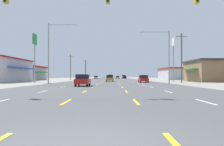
{
  "coord_description": "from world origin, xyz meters",
  "views": [
    {
      "loc": [
        0.54,
        -4.28,
        1.3
      ],
      "look_at": [
        0.49,
        68.51,
        2.34
      ],
      "focal_mm": 35.88,
      "sensor_mm": 36.0,
      "label": 1
    }
  ],
  "objects": [
    {
      "name": "storefront_right_row_2",
      "position": [
        25.83,
        81.8,
        2.24
      ],
      "size": [
        12.05,
        18.24,
        4.45
      ],
      "color": "#B2B2B7",
      "rests_on": "ground"
    },
    {
      "name": "suv_far_right_distant_b",
      "position": [
        7.24,
        124.05,
        1.03
      ],
      "size": [
        1.98,
        4.9,
        1.98
      ],
      "color": "#B28C33",
      "rests_on": "ground"
    },
    {
      "name": "lot_apron_right",
      "position": [
        24.75,
        66.0,
        0.0
      ],
      "size": [
        28.0,
        440.0,
        0.01
      ],
      "primitive_type": "cube",
      "color": "gray",
      "rests_on": "ground"
    },
    {
      "name": "utility_pole_left_row_1",
      "position": [
        -14.4,
        76.0,
        4.74
      ],
      "size": [
        2.2,
        0.26,
        9.1
      ],
      "color": "brown",
      "rests_on": "ground"
    },
    {
      "name": "utility_pole_left_row_2",
      "position": [
        -12.89,
        108.21,
        4.97
      ],
      "size": [
        2.2,
        0.26,
        9.55
      ],
      "color": "brown",
      "rests_on": "ground"
    },
    {
      "name": "utility_pole_right_row_0",
      "position": [
        14.0,
        38.84,
        5.0
      ],
      "size": [
        2.2,
        0.26,
        9.61
      ],
      "color": "brown",
      "rests_on": "ground"
    },
    {
      "name": "streetlight_left_row_0",
      "position": [
        -9.59,
        33.24,
        6.02
      ],
      "size": [
        5.15,
        0.26,
        10.23
      ],
      "color": "gray",
      "rests_on": "ground"
    },
    {
      "name": "storefront_right_row_1",
      "position": [
        23.6,
        48.37,
        2.56
      ],
      "size": [
        10.32,
        12.45,
        5.07
      ],
      "color": "#8C6B4C",
      "rests_on": "ground"
    },
    {
      "name": "sedan_inner_right_farthest",
      "position": [
        3.36,
        111.19,
        0.76
      ],
      "size": [
        1.8,
        4.5,
        1.46
      ],
      "color": "#B28C33",
      "rests_on": "ground"
    },
    {
      "name": "sedan_center_turn_far",
      "position": [
        0.14,
        101.57,
        0.76
      ],
      "size": [
        1.8,
        4.5,
        1.46
      ],
      "color": "black",
      "rests_on": "ground"
    },
    {
      "name": "pole_sign_right_row_1",
      "position": [
        14.41,
        45.98,
        7.47
      ],
      "size": [
        0.24,
        1.97,
        9.95
      ],
      "color": "gray",
      "rests_on": "ground"
    },
    {
      "name": "hatchback_far_right_distant_a",
      "position": [
        7.1,
        111.68,
        0.78
      ],
      "size": [
        1.72,
        3.9,
        1.54
      ],
      "color": "black",
      "rests_on": "ground"
    },
    {
      "name": "signal_span_wire",
      "position": [
        -0.02,
        11.84,
        4.98
      ],
      "size": [
        26.54,
        0.53,
        8.69
      ],
      "color": "brown",
      "rests_on": "ground"
    },
    {
      "name": "hatchback_far_left_farther",
      "position": [
        -7.21,
        104.12,
        0.78
      ],
      "size": [
        1.72,
        3.9,
        1.54
      ],
      "color": "#B28C33",
      "rests_on": "ground"
    },
    {
      "name": "streetlight_right_row_0",
      "position": [
        9.53,
        33.24,
        5.36
      ],
      "size": [
        5.15,
        0.26,
        8.99
      ],
      "color": "gray",
      "rests_on": "ground"
    },
    {
      "name": "suv_center_turn_midfar",
      "position": [
        -0.23,
        88.73,
        1.03
      ],
      "size": [
        1.98,
        4.9,
        1.98
      ],
      "color": "#4C196B",
      "rests_on": "ground"
    },
    {
      "name": "utility_pole_left_row_3",
      "position": [
        -15.53,
        132.46,
        5.09
      ],
      "size": [
        2.2,
        0.26,
        9.78
      ],
      "color": "brown",
      "rests_on": "ground"
    },
    {
      "name": "ground_plane",
      "position": [
        0.0,
        66.0,
        0.0
      ],
      "size": [
        572.0,
        572.0,
        0.0
      ],
      "primitive_type": "plane",
      "color": "#4C4C4F"
    },
    {
      "name": "hatchback_center_turn_mid",
      "position": [
        0.01,
        48.6,
        0.78
      ],
      "size": [
        1.72,
        3.9,
        1.54
      ],
      "color": "#B28C33",
      "rests_on": "ground"
    },
    {
      "name": "lot_apron_left",
      "position": [
        -24.75,
        66.0,
        0.0
      ],
      "size": [
        28.0,
        440.0,
        0.01
      ],
      "primitive_type": "cube",
      "color": "gray",
      "rests_on": "ground"
    },
    {
      "name": "lane_markings",
      "position": [
        0.0,
        104.5,
        0.01
      ],
      "size": [
        10.64,
        227.6,
        0.01
      ],
      "color": "white",
      "rests_on": "ground"
    },
    {
      "name": "pole_sign_left_row_1",
      "position": [
        -14.73,
        39.76,
        7.29
      ],
      "size": [
        0.24,
        1.99,
        9.63
      ],
      "color": "gray",
      "rests_on": "ground"
    },
    {
      "name": "storefront_left_row_2",
      "position": [
        -28.5,
        69.18,
        2.37
      ],
      "size": [
        11.93,
        17.77,
        4.7
      ],
      "color": "#B2B2B7",
      "rests_on": "ground"
    },
    {
      "name": "hatchback_far_right_near",
      "position": [
        6.97,
        41.61,
        0.78
      ],
      "size": [
        1.72,
        3.9,
        1.54
      ],
      "color": "red",
      "rests_on": "ground"
    },
    {
      "name": "hatchback_inner_left_nearest",
      "position": [
        -3.29,
        24.97,
        0.78
      ],
      "size": [
        1.72,
        3.9,
        1.54
      ],
      "color": "red",
      "rests_on": "ground"
    }
  ]
}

